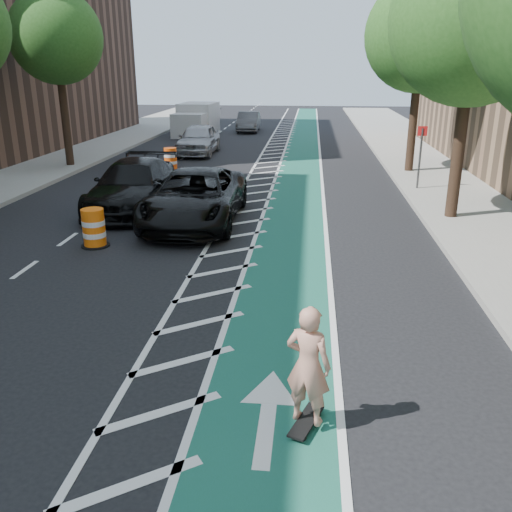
# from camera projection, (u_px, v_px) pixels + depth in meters

# --- Properties ---
(ground) EXTENTS (120.00, 120.00, 0.00)m
(ground) POSITION_uv_depth(u_px,v_px,m) (122.00, 320.00, 10.31)
(ground) COLOR black
(ground) RESTS_ON ground
(bike_lane) EXTENTS (2.00, 90.00, 0.01)m
(bike_lane) POSITION_uv_depth(u_px,v_px,m) (296.00, 201.00, 19.42)
(bike_lane) COLOR #19583F
(bike_lane) RESTS_ON ground
(buffer_strip) EXTENTS (1.40, 90.00, 0.01)m
(buffer_strip) POSITION_uv_depth(u_px,v_px,m) (254.00, 200.00, 19.56)
(buffer_strip) COLOR silver
(buffer_strip) RESTS_ON ground
(sidewalk_right) EXTENTS (5.00, 90.00, 0.15)m
(sidewalk_right) POSITION_uv_depth(u_px,v_px,m) (483.00, 203.00, 18.79)
(sidewalk_right) COLOR gray
(sidewalk_right) RESTS_ON ground
(curb_right) EXTENTS (0.12, 90.00, 0.16)m
(curb_right) POSITION_uv_depth(u_px,v_px,m) (411.00, 202.00, 19.02)
(curb_right) COLOR gray
(curb_right) RESTS_ON ground
(curb_left) EXTENTS (0.12, 90.00, 0.16)m
(curb_left) POSITION_uv_depth(u_px,v_px,m) (28.00, 193.00, 20.34)
(curb_left) COLOR gray
(curb_left) RESTS_ON ground
(tree_r_c) EXTENTS (4.20, 4.20, 7.90)m
(tree_r_c) POSITION_uv_depth(u_px,v_px,m) (473.00, 21.00, 15.17)
(tree_r_c) COLOR #382619
(tree_r_c) RESTS_ON ground
(tree_r_d) EXTENTS (4.20, 4.20, 7.90)m
(tree_r_d) POSITION_uv_depth(u_px,v_px,m) (420.00, 36.00, 22.68)
(tree_r_d) COLOR #382619
(tree_r_d) RESTS_ON ground
(tree_l_d) EXTENTS (4.20, 4.20, 7.90)m
(tree_l_d) POSITION_uv_depth(u_px,v_px,m) (59.00, 38.00, 24.16)
(tree_l_d) COLOR #382619
(tree_l_d) RESTS_ON ground
(sign_post) EXTENTS (0.35, 0.08, 2.47)m
(sign_post) POSITION_uv_depth(u_px,v_px,m) (420.00, 157.00, 20.42)
(sign_post) COLOR #4C4C4C
(sign_post) RESTS_ON ground
(skateboard) EXTENTS (0.50, 0.85, 0.11)m
(skateboard) POSITION_uv_depth(u_px,v_px,m) (306.00, 421.00, 7.23)
(skateboard) COLOR black
(skateboard) RESTS_ON ground
(skateboarder) EXTENTS (0.71, 0.58, 1.66)m
(skateboarder) POSITION_uv_depth(u_px,v_px,m) (308.00, 365.00, 6.95)
(skateboarder) COLOR tan
(skateboarder) RESTS_ON skateboard
(suv_near) EXTENTS (2.67, 5.77, 1.60)m
(suv_near) POSITION_uv_depth(u_px,v_px,m) (195.00, 197.00, 16.52)
(suv_near) COLOR black
(suv_near) RESTS_ON ground
(suv_far) EXTENTS (2.39, 5.57, 1.60)m
(suv_far) POSITION_uv_depth(u_px,v_px,m) (133.00, 185.00, 18.13)
(suv_far) COLOR black
(suv_far) RESTS_ON ground
(car_silver) EXTENTS (1.91, 4.74, 1.62)m
(car_silver) POSITION_uv_depth(u_px,v_px,m) (198.00, 139.00, 29.60)
(car_silver) COLOR #A7A5AB
(car_silver) RESTS_ON ground
(car_grey) EXTENTS (1.61, 4.33, 1.41)m
(car_grey) POSITION_uv_depth(u_px,v_px,m) (249.00, 122.00, 40.04)
(car_grey) COLOR #515255
(car_grey) RESTS_ON ground
(box_truck) EXTENTS (2.56, 5.23, 2.13)m
(box_truck) POSITION_uv_depth(u_px,v_px,m) (196.00, 120.00, 38.08)
(box_truck) COLOR silver
(box_truck) RESTS_ON ground
(barrel_a) EXTENTS (0.75, 0.75, 1.03)m
(barrel_a) POSITION_uv_depth(u_px,v_px,m) (94.00, 229.00, 14.40)
(barrel_a) COLOR orange
(barrel_a) RESTS_ON ground
(barrel_b) EXTENTS (0.61, 0.61, 0.83)m
(barrel_b) POSITION_uv_depth(u_px,v_px,m) (161.00, 191.00, 19.27)
(barrel_b) COLOR #FF490D
(barrel_b) RESTS_ON ground
(barrel_c) EXTENTS (0.74, 0.74, 1.01)m
(barrel_c) POSITION_uv_depth(u_px,v_px,m) (171.00, 159.00, 25.23)
(barrel_c) COLOR #FC530D
(barrel_c) RESTS_ON ground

